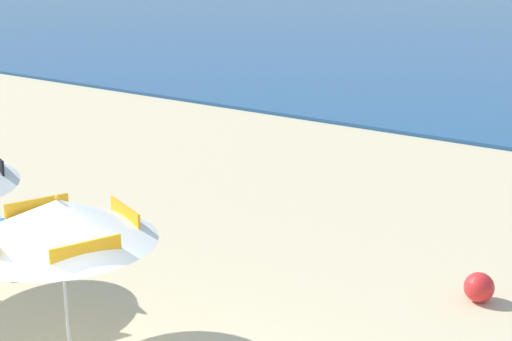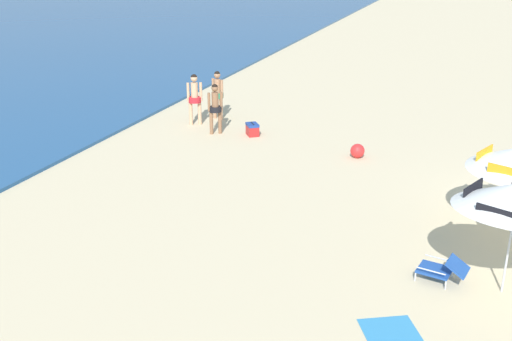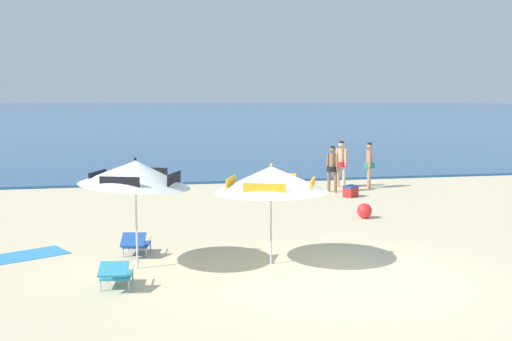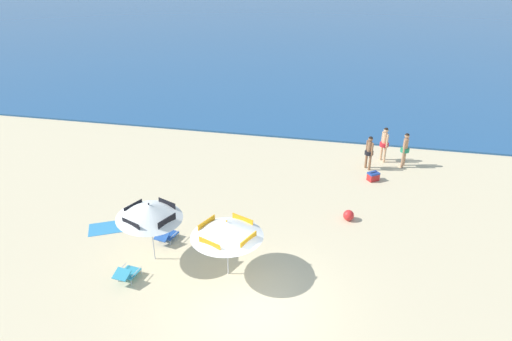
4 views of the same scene
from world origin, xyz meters
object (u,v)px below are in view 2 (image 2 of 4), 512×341
lounge_chair_under_umbrella (443,269)px  beach_ball (357,151)px  person_standing_near_shore (218,92)px  person_standing_beside (215,105)px  person_wading_in (195,96)px  cooler_box (252,129)px

lounge_chair_under_umbrella → beach_ball: bearing=24.3°
person_standing_near_shore → beach_ball: person_standing_near_shore is taller
person_standing_beside → beach_ball: size_ratio=3.96×
person_wading_in → person_standing_beside: bearing=-123.9°
person_standing_beside → cooler_box: size_ratio=2.78×
person_standing_beside → person_wading_in: (0.74, 1.10, 0.06)m
person_wading_in → beach_ball: person_wading_in is taller
lounge_chair_under_umbrella → beach_ball: (6.39, 2.88, -0.06)m
lounge_chair_under_umbrella → person_standing_beside: (7.14, 7.79, 0.70)m
person_standing_near_shore → person_wading_in: 1.05m
person_standing_beside → person_standing_near_shore: bearing=21.2°
person_standing_beside → beach_ball: 5.03m
lounge_chair_under_umbrella → person_standing_beside: bearing=47.5°
person_wading_in → cooler_box: 2.51m
person_standing_near_shore → person_standing_beside: 1.82m
lounge_chair_under_umbrella → person_standing_near_shore: (8.84, 8.45, 0.73)m
person_standing_beside → person_wading_in: 1.33m
person_standing_near_shore → lounge_chair_under_umbrella: bearing=-136.3°
person_wading_in → cooler_box: (-0.49, -2.31, -0.83)m
cooler_box → beach_ball: size_ratio=1.43×
person_standing_near_shore → person_wading_in: bearing=155.1°
person_standing_near_shore → beach_ball: (-2.45, -5.57, -0.79)m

